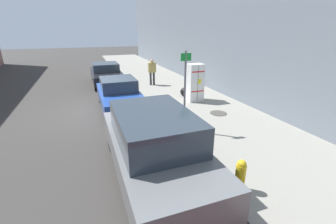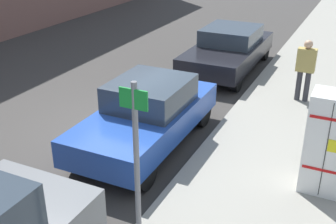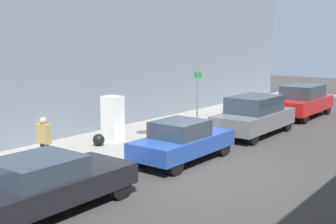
{
  "view_description": "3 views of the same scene",
  "coord_description": "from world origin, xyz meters",
  "px_view_note": "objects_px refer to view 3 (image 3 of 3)",
  "views": [
    {
      "loc": [
        0.41,
        10.21,
        3.51
      ],
      "look_at": [
        -2.28,
        3.0,
        0.66
      ],
      "focal_mm": 24.0,
      "sensor_mm": 36.0,
      "label": 1
    },
    {
      "loc": [
        -4.85,
        7.37,
        4.51
      ],
      "look_at": [
        -1.34,
        0.02,
        0.76
      ],
      "focal_mm": 45.0,
      "sensor_mm": 36.0,
      "label": 2
    },
    {
      "loc": [
        7.22,
        -11.08,
        3.97
      ],
      "look_at": [
        -2.22,
        1.06,
        1.48
      ],
      "focal_mm": 45.0,
      "sensor_mm": 36.0,
      "label": 3
    }
  ],
  "objects_px": {
    "discarded_refrigerator": "(113,119)",
    "street_sign_post": "(197,99)",
    "parked_sedan_dark": "(45,184)",
    "fire_hydrant": "(237,116)",
    "trash_bag": "(99,140)",
    "parked_hatchback_blue": "(183,141)",
    "parked_suv_red": "(302,101)",
    "parked_suv_gray": "(254,115)",
    "pedestrian_walking_far": "(44,139)"
  },
  "relations": [
    {
      "from": "pedestrian_walking_far",
      "to": "parked_sedan_dark",
      "type": "xyz_separation_m",
      "value": [
        2.65,
        -1.92,
        -0.36
      ]
    },
    {
      "from": "parked_suv_gray",
      "to": "parked_suv_red",
      "type": "distance_m",
      "value": 5.81
    },
    {
      "from": "street_sign_post",
      "to": "parked_suv_gray",
      "type": "relative_size",
      "value": 0.6
    },
    {
      "from": "parked_suv_red",
      "to": "parked_hatchback_blue",
      "type": "bearing_deg",
      "value": -90.0
    },
    {
      "from": "street_sign_post",
      "to": "trash_bag",
      "type": "bearing_deg",
      "value": -114.64
    },
    {
      "from": "fire_hydrant",
      "to": "parked_suv_red",
      "type": "height_order",
      "value": "parked_suv_red"
    },
    {
      "from": "trash_bag",
      "to": "discarded_refrigerator",
      "type": "bearing_deg",
      "value": 98.35
    },
    {
      "from": "discarded_refrigerator",
      "to": "fire_hydrant",
      "type": "distance_m",
      "value": 6.73
    },
    {
      "from": "fire_hydrant",
      "to": "parked_suv_gray",
      "type": "bearing_deg",
      "value": -40.35
    },
    {
      "from": "street_sign_post",
      "to": "pedestrian_walking_far",
      "type": "relative_size",
      "value": 1.69
    },
    {
      "from": "trash_bag",
      "to": "pedestrian_walking_far",
      "type": "distance_m",
      "value": 3.26
    },
    {
      "from": "fire_hydrant",
      "to": "parked_sedan_dark",
      "type": "xyz_separation_m",
      "value": [
        1.55,
        -12.25,
        0.18
      ]
    },
    {
      "from": "street_sign_post",
      "to": "discarded_refrigerator",
      "type": "bearing_deg",
      "value": -122.46
    },
    {
      "from": "fire_hydrant",
      "to": "pedestrian_walking_far",
      "type": "relative_size",
      "value": 0.47
    },
    {
      "from": "street_sign_post",
      "to": "parked_suv_red",
      "type": "xyz_separation_m",
      "value": [
        1.69,
        7.79,
        -0.75
      ]
    },
    {
      "from": "parked_sedan_dark",
      "to": "discarded_refrigerator",
      "type": "bearing_deg",
      "value": 121.83
    },
    {
      "from": "discarded_refrigerator",
      "to": "parked_sedan_dark",
      "type": "height_order",
      "value": "discarded_refrigerator"
    },
    {
      "from": "parked_suv_gray",
      "to": "parked_suv_red",
      "type": "bearing_deg",
      "value": 90.0
    },
    {
      "from": "trash_bag",
      "to": "parked_hatchback_blue",
      "type": "distance_m",
      "value": 3.59
    },
    {
      "from": "fire_hydrant",
      "to": "parked_sedan_dark",
      "type": "relative_size",
      "value": 0.17
    },
    {
      "from": "discarded_refrigerator",
      "to": "parked_suv_gray",
      "type": "distance_m",
      "value": 6.24
    },
    {
      "from": "parked_sedan_dark",
      "to": "parked_suv_red",
      "type": "relative_size",
      "value": 0.92
    },
    {
      "from": "street_sign_post",
      "to": "fire_hydrant",
      "type": "relative_size",
      "value": 3.62
    },
    {
      "from": "parked_sedan_dark",
      "to": "street_sign_post",
      "type": "bearing_deg",
      "value": 100.68
    },
    {
      "from": "discarded_refrigerator",
      "to": "trash_bag",
      "type": "height_order",
      "value": "discarded_refrigerator"
    },
    {
      "from": "parked_hatchback_blue",
      "to": "parked_suv_gray",
      "type": "height_order",
      "value": "parked_suv_gray"
    },
    {
      "from": "parked_suv_red",
      "to": "pedestrian_walking_far",
      "type": "bearing_deg",
      "value": -100.13
    },
    {
      "from": "discarded_refrigerator",
      "to": "parked_suv_red",
      "type": "relative_size",
      "value": 0.37
    },
    {
      "from": "trash_bag",
      "to": "pedestrian_walking_far",
      "type": "bearing_deg",
      "value": -74.15
    },
    {
      "from": "discarded_refrigerator",
      "to": "street_sign_post",
      "type": "bearing_deg",
      "value": 57.54
    },
    {
      "from": "parked_suv_gray",
      "to": "street_sign_post",
      "type": "bearing_deg",
      "value": -130.58
    },
    {
      "from": "pedestrian_walking_far",
      "to": "parked_suv_gray",
      "type": "distance_m",
      "value": 9.4
    },
    {
      "from": "fire_hydrant",
      "to": "parked_sedan_dark",
      "type": "height_order",
      "value": "parked_sedan_dark"
    },
    {
      "from": "fire_hydrant",
      "to": "pedestrian_walking_far",
      "type": "distance_m",
      "value": 10.4
    },
    {
      "from": "pedestrian_walking_far",
      "to": "parked_suv_gray",
      "type": "relative_size",
      "value": 0.35
    },
    {
      "from": "trash_bag",
      "to": "parked_suv_gray",
      "type": "bearing_deg",
      "value": 59.44
    },
    {
      "from": "parked_suv_red",
      "to": "parked_suv_gray",
      "type": "bearing_deg",
      "value": -90.0
    },
    {
      "from": "street_sign_post",
      "to": "parked_sedan_dark",
      "type": "bearing_deg",
      "value": -79.32
    },
    {
      "from": "pedestrian_walking_far",
      "to": "parked_sedan_dark",
      "type": "distance_m",
      "value": 3.29
    },
    {
      "from": "discarded_refrigerator",
      "to": "street_sign_post",
      "type": "relative_size",
      "value": 0.66
    },
    {
      "from": "discarded_refrigerator",
      "to": "trash_bag",
      "type": "distance_m",
      "value": 1.14
    },
    {
      "from": "pedestrian_walking_far",
      "to": "parked_hatchback_blue",
      "type": "relative_size",
      "value": 0.4
    },
    {
      "from": "parked_hatchback_blue",
      "to": "parked_suv_gray",
      "type": "distance_m",
      "value": 5.37
    },
    {
      "from": "fire_hydrant",
      "to": "parked_suv_red",
      "type": "bearing_deg",
      "value": 71.04
    },
    {
      "from": "trash_bag",
      "to": "parked_hatchback_blue",
      "type": "height_order",
      "value": "parked_hatchback_blue"
    },
    {
      "from": "parked_hatchback_blue",
      "to": "parked_suv_gray",
      "type": "xyz_separation_m",
      "value": [
        0.0,
        5.37,
        0.16
      ]
    },
    {
      "from": "pedestrian_walking_far",
      "to": "discarded_refrigerator",
      "type": "bearing_deg",
      "value": 143.06
    },
    {
      "from": "parked_sedan_dark",
      "to": "parked_suv_red",
      "type": "height_order",
      "value": "parked_suv_red"
    },
    {
      "from": "street_sign_post",
      "to": "parked_hatchback_blue",
      "type": "xyz_separation_m",
      "value": [
        1.69,
        -3.39,
        -0.94
      ]
    },
    {
      "from": "trash_bag",
      "to": "pedestrian_walking_far",
      "type": "xyz_separation_m",
      "value": [
        0.87,
        -3.06,
        0.71
      ]
    }
  ]
}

